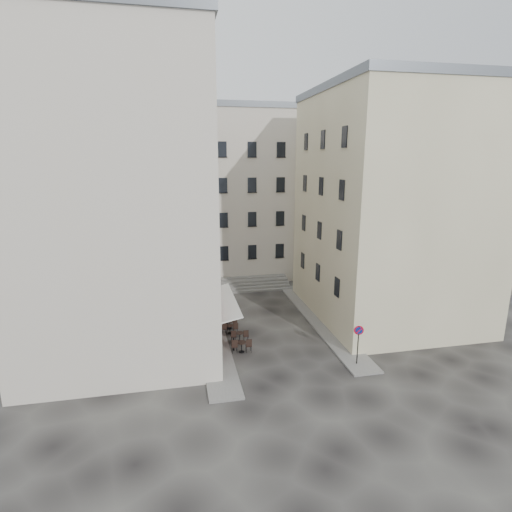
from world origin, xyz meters
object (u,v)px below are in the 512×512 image
object	(u,v)px
bistro_table_b	(240,336)
pedestrian	(231,312)
no_parking_sign	(358,337)
bistro_table_a	(241,346)

from	to	relation	value
bistro_table_b	pedestrian	xyz separation A→B (m)	(-0.14, 3.62, 0.46)
no_parking_sign	pedestrian	size ratio (longest dim) A/B	1.51
bistro_table_b	pedestrian	distance (m)	3.65
bistro_table_b	pedestrian	bearing A→B (deg)	92.23
bistro_table_b	bistro_table_a	bearing A→B (deg)	-94.73
no_parking_sign	bistro_table_a	world-z (taller)	no_parking_sign
bistro_table_a	bistro_table_b	xyz separation A→B (m)	(0.14, 1.69, -0.04)
no_parking_sign	pedestrian	xyz separation A→B (m)	(-7.07, 8.55, -1.04)
no_parking_sign	bistro_table_b	distance (m)	8.63
pedestrian	bistro_table_b	bearing A→B (deg)	57.96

